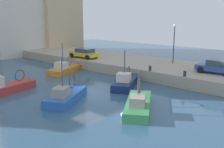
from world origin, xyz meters
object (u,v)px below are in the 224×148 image
(mooring_bollard_mid, at_px, (185,74))
(fishing_boat_red, at_px, (10,90))
(fishing_boat_green, at_px, (138,107))
(fishing_boat_navy, at_px, (126,84))
(parked_car_yellow, at_px, (84,53))
(mooring_bollard_north, at_px, (150,68))
(fishing_boat_orange, at_px, (66,71))
(quay_streetlamp, at_px, (174,37))
(fishing_boat_blue, at_px, (68,98))
(parked_car_blue, at_px, (217,67))

(mooring_bollard_mid, bearing_deg, fishing_boat_red, 134.79)
(fishing_boat_green, height_order, fishing_boat_navy, fishing_boat_navy)
(fishing_boat_red, bearing_deg, parked_car_yellow, 16.18)
(fishing_boat_green, bearing_deg, mooring_bollard_north, 27.24)
(fishing_boat_orange, relative_size, quay_streetlamp, 1.27)
(fishing_boat_blue, distance_m, parked_car_blue, 15.41)
(fishing_boat_blue, height_order, parked_car_yellow, fishing_boat_blue)
(fishing_boat_red, height_order, parked_car_blue, fishing_boat_red)
(fishing_boat_orange, distance_m, mooring_bollard_mid, 15.20)
(parked_car_yellow, distance_m, mooring_bollard_north, 11.85)
(fishing_boat_green, bearing_deg, fishing_boat_red, 109.88)
(fishing_boat_green, distance_m, fishing_boat_blue, 6.19)
(quay_streetlamp, bearing_deg, parked_car_yellow, 110.98)
(mooring_bollard_mid, xyz_separation_m, quay_streetlamp, (5.65, 4.30, 2.98))
(mooring_bollard_mid, relative_size, mooring_bollard_north, 1.00)
(fishing_boat_orange, height_order, parked_car_blue, fishing_boat_orange)
(fishing_boat_blue, bearing_deg, fishing_boat_green, -68.95)
(fishing_boat_green, height_order, parked_car_blue, fishing_boat_green)
(fishing_boat_orange, bearing_deg, quay_streetlamp, -51.41)
(fishing_boat_blue, height_order, mooring_bollard_north, fishing_boat_blue)
(fishing_boat_navy, xyz_separation_m, mooring_bollard_north, (2.95, -0.94, 1.36))
(quay_streetlamp, bearing_deg, mooring_bollard_mid, -142.76)
(fishing_boat_navy, bearing_deg, fishing_boat_red, 141.78)
(mooring_bollard_north, bearing_deg, fishing_boat_blue, 169.21)
(parked_car_yellow, relative_size, mooring_bollard_north, 8.14)
(fishing_boat_blue, bearing_deg, quay_streetlamp, -5.82)
(fishing_boat_green, bearing_deg, quay_streetlamp, 17.61)
(parked_car_blue, distance_m, mooring_bollard_mid, 3.89)
(fishing_boat_red, xyz_separation_m, quay_streetlamp, (17.53, -7.67, 4.32))
(fishing_boat_navy, xyz_separation_m, quay_streetlamp, (8.60, -0.64, 4.34))
(fishing_boat_green, height_order, fishing_boat_orange, fishing_boat_orange)
(parked_car_yellow, distance_m, mooring_bollard_mid, 15.83)
(fishing_boat_red, bearing_deg, fishing_boat_blue, -71.25)
(fishing_boat_red, xyz_separation_m, parked_car_yellow, (13.13, 3.81, 1.76))
(parked_car_yellow, bearing_deg, fishing_boat_green, -119.39)
(fishing_boat_red, xyz_separation_m, mooring_bollard_mid, (11.88, -11.97, 1.34))
(fishing_boat_green, distance_m, parked_car_blue, 11.29)
(fishing_boat_blue, xyz_separation_m, mooring_bollard_north, (9.81, -1.87, 1.37))
(parked_car_blue, xyz_separation_m, mooring_bollard_mid, (-3.37, 1.90, -0.44))
(fishing_boat_green, xyz_separation_m, fishing_boat_red, (-4.29, 11.88, 0.03))
(fishing_boat_green, relative_size, fishing_boat_blue, 1.09)
(fishing_boat_navy, xyz_separation_m, parked_car_blue, (6.33, -6.84, 1.81))
(fishing_boat_red, distance_m, fishing_boat_navy, 11.36)
(mooring_bollard_mid, bearing_deg, fishing_boat_navy, 120.88)
(fishing_boat_red, xyz_separation_m, mooring_bollard_north, (11.88, -7.97, 1.34))
(mooring_bollard_mid, height_order, quay_streetlamp, quay_streetlamp)
(fishing_boat_red, xyz_separation_m, fishing_boat_orange, (9.09, 2.91, -0.02))
(parked_car_yellow, relative_size, mooring_bollard_mid, 8.14)
(fishing_boat_navy, bearing_deg, parked_car_blue, -47.22)
(fishing_boat_red, height_order, fishing_boat_navy, fishing_boat_navy)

